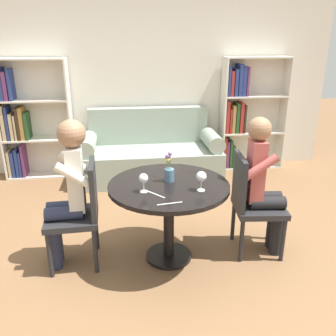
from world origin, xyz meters
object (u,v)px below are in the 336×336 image
object	(u,v)px
bookshelf_left	(27,122)
chair_left	(80,210)
couch	(151,156)
person_left	(67,190)
chair_right	(251,200)
person_right	(264,184)
wine_glass_left	(144,179)
wine_glass_right	(201,177)
bookshelf_right	(244,113)
flower_vase	(169,171)

from	to	relation	value
bookshelf_left	chair_left	world-z (taller)	bookshelf_left
couch	person_left	size ratio (longest dim) A/B	1.49
chair_right	person_right	bearing A→B (deg)	-93.81
wine_glass_left	wine_glass_right	bearing A→B (deg)	-3.97
person_left	wine_glass_right	bearing A→B (deg)	77.07
chair_right	person_left	bearing A→B (deg)	95.76
person_right	chair_left	bearing A→B (deg)	94.97
person_left	person_right	bearing A→B (deg)	87.09
bookshelf_right	flower_vase	bearing A→B (deg)	-122.24
couch	flower_vase	size ratio (longest dim) A/B	7.05
bookshelf_right	wine_glass_right	distance (m)	2.64
bookshelf_left	chair_right	distance (m)	3.23
chair_left	person_right	xyz separation A→B (m)	(1.55, -0.02, 0.15)
bookshelf_left	wine_glass_right	world-z (taller)	bookshelf_left
bookshelf_right	chair_right	size ratio (longest dim) A/B	1.76
person_left	wine_glass_right	size ratio (longest dim) A/B	7.89
couch	wine_glass_right	size ratio (longest dim) A/B	11.79
chair_right	wine_glass_right	world-z (taller)	chair_right
person_right	flower_vase	xyz separation A→B (m)	(-0.81, 0.04, 0.15)
bookshelf_right	wine_glass_right	xyz separation A→B (m)	(-1.14, -2.38, 0.00)
bookshelf_left	chair_right	xyz separation A→B (m)	(2.36, -2.19, -0.27)
bookshelf_right	person_right	distance (m)	2.28
person_left	flower_vase	size ratio (longest dim) A/B	4.72
wine_glass_right	bookshelf_right	bearing A→B (deg)	64.40
bookshelf_left	person_left	xyz separation A→B (m)	(0.81, -2.19, -0.08)
person_left	bookshelf_right	bearing A→B (deg)	132.63
bookshelf_right	person_right	world-z (taller)	bookshelf_right
person_left	flower_vase	world-z (taller)	person_left
bookshelf_left	bookshelf_right	world-z (taller)	same
bookshelf_left	bookshelf_right	bearing A→B (deg)	-0.01
wine_glass_right	couch	bearing A→B (deg)	96.27
flower_vase	couch	bearing A→B (deg)	90.30
bookshelf_left	chair_left	xyz separation A→B (m)	(0.90, -2.18, -0.27)
couch	flower_vase	xyz separation A→B (m)	(0.01, -1.89, 0.49)
wine_glass_left	couch	bearing A→B (deg)	84.19
wine_glass_left	chair_right	bearing A→B (deg)	9.87
flower_vase	person_right	bearing A→B (deg)	-2.84
chair_left	bookshelf_left	bearing A→B (deg)	-159.91
wine_glass_left	wine_glass_right	world-z (taller)	wine_glass_right
bookshelf_left	person_left	world-z (taller)	bookshelf_left
person_right	wine_glass_left	xyz separation A→B (m)	(-1.03, -0.15, 0.16)
bookshelf_right	person_left	distance (m)	3.10
couch	flower_vase	distance (m)	1.96
person_right	wine_glass_left	bearing A→B (deg)	104.00
couch	bookshelf_right	distance (m)	1.49
bookshelf_right	chair_right	distance (m)	2.30
chair_right	person_right	world-z (taller)	person_right
couch	chair_right	distance (m)	2.06
bookshelf_left	person_left	distance (m)	2.34
couch	person_right	size ratio (longest dim) A/B	1.52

